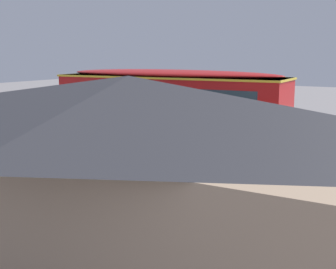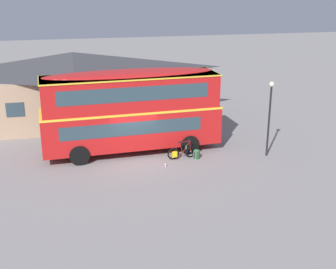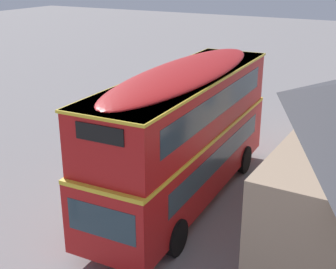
{
  "view_description": "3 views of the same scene",
  "coord_description": "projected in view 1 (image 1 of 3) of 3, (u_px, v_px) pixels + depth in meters",
  "views": [
    {
      "loc": [
        -9.34,
        17.65,
        5.45
      ],
      "look_at": [
        0.28,
        0.88,
        1.99
      ],
      "focal_mm": 48.57,
      "sensor_mm": 36.0,
      "label": 1
    },
    {
      "loc": [
        -3.66,
        -22.97,
        9.28
      ],
      "look_at": [
        1.69,
        -0.97,
        1.62
      ],
      "focal_mm": 47.49,
      "sensor_mm": 36.0,
      "label": 2
    },
    {
      "loc": [
        13.12,
        7.71,
        7.89
      ],
      "look_at": [
        0.05,
        0.48,
        2.33
      ],
      "focal_mm": 49.04,
      "sensor_mm": 36.0,
      "label": 3
    }
  ],
  "objects": [
    {
      "name": "water_bottle_clear_plastic",
      "position": [
        172.0,
        162.0,
        22.59
      ],
      "size": [
        0.07,
        0.07,
        0.24
      ],
      "color": "silver",
      "rests_on": "ground"
    },
    {
      "name": "backpack_on_ground",
      "position": [
        132.0,
        157.0,
        22.91
      ],
      "size": [
        0.38,
        0.38,
        0.56
      ],
      "color": "#386642",
      "rests_on": "ground"
    },
    {
      "name": "touring_bicycle",
      "position": [
        143.0,
        158.0,
        22.29
      ],
      "size": [
        1.72,
        0.56,
        1.05
      ],
      "color": "black",
      "rests_on": "ground"
    },
    {
      "name": "street_lamp",
      "position": [
        75.0,
        105.0,
        24.86
      ],
      "size": [
        0.28,
        0.28,
        4.29
      ],
      "color": "black",
      "rests_on": "ground"
    },
    {
      "name": "double_decker_bus",
      "position": [
        169.0,
        121.0,
        19.19
      ],
      "size": [
        10.2,
        2.93,
        4.79
      ],
      "color": "black",
      "rests_on": "ground"
    },
    {
      "name": "ground_plane",
      "position": [
        183.0,
        175.0,
        20.61
      ],
      "size": [
        120.0,
        120.0,
        0.0
      ],
      "primitive_type": "plane",
      "color": "gray"
    },
    {
      "name": "pub_building",
      "position": [
        130.0,
        170.0,
        11.71
      ],
      "size": [
        15.37,
        7.29,
        4.9
      ],
      "color": "tan",
      "rests_on": "ground"
    }
  ]
}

